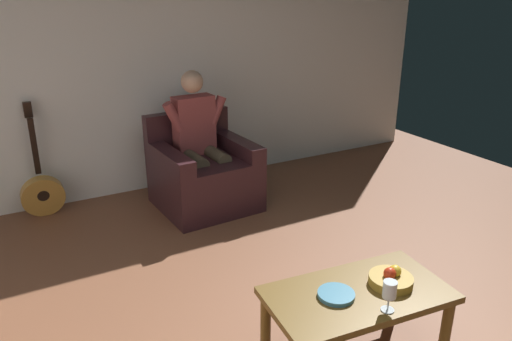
% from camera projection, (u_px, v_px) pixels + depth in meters
% --- Properties ---
extents(wall_back, '(6.70, 0.06, 2.61)m').
position_uv_depth(wall_back, '(147.00, 61.00, 4.70)').
color(wall_back, white).
rests_on(wall_back, ground).
extents(armchair, '(0.89, 0.88, 0.86)m').
position_uv_depth(armchair, '(203.00, 175.00, 4.59)').
color(armchair, '#331A1E').
rests_on(armchair, ground).
extents(person_seated, '(0.64, 0.57, 1.27)m').
position_uv_depth(person_seated, '(199.00, 136.00, 4.49)').
color(person_seated, '#913F3E').
rests_on(person_seated, ground).
extents(coffee_table, '(1.06, 0.63, 0.41)m').
position_uv_depth(coffee_table, '(357.00, 301.00, 2.67)').
color(coffee_table, brown).
rests_on(coffee_table, ground).
extents(guitar, '(0.38, 0.22, 1.04)m').
position_uv_depth(guitar, '(42.00, 192.00, 4.41)').
color(guitar, '#BC8536').
rests_on(guitar, ground).
extents(wine_glass_near, '(0.07, 0.07, 0.17)m').
position_uv_depth(wine_glass_near, '(389.00, 291.00, 2.45)').
color(wine_glass_near, silver).
rests_on(wine_glass_near, coffee_table).
extents(fruit_bowl, '(0.25, 0.25, 0.11)m').
position_uv_depth(fruit_bowl, '(391.00, 279.00, 2.70)').
color(fruit_bowl, olive).
rests_on(fruit_bowl, coffee_table).
extents(decorative_dish, '(0.20, 0.20, 0.02)m').
position_uv_depth(decorative_dish, '(336.00, 295.00, 2.60)').
color(decorative_dish, teal).
rests_on(decorative_dish, coffee_table).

